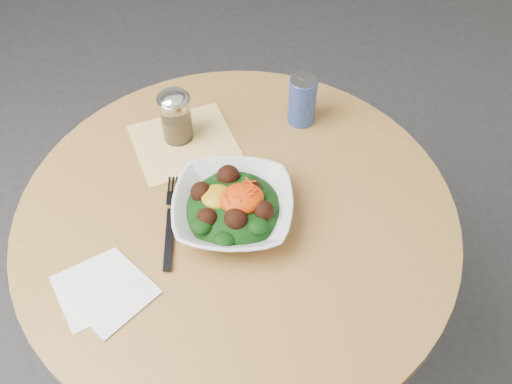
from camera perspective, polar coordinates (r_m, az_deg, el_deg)
The scene contains 8 objects.
ground at distance 1.81m, azimuth -1.32°, elevation -16.50°, with size 6.00×6.00×0.00m, color #2F2F31.
table at distance 1.32m, azimuth -1.75°, elevation -7.21°, with size 0.90×0.90×0.75m.
cloth_napkin at distance 1.29m, azimuth -7.15°, elevation 4.90°, with size 0.22×0.20×0.00m, color orange.
paper_napkins at distance 1.09m, azimuth -15.02°, elevation -9.52°, with size 0.20×0.19×0.00m.
salad_bowl at distance 1.12m, azimuth -2.30°, elevation -1.55°, with size 0.30×0.30×0.09m.
fork at distance 1.15m, azimuth -8.45°, elevation -2.58°, with size 0.08×0.23×0.00m.
spice_shaker at distance 1.27m, azimuth -8.02°, elevation 7.49°, with size 0.07×0.07×0.13m.
beverage_can at distance 1.30m, azimuth 4.65°, elevation 9.15°, with size 0.06×0.06×0.12m.
Camera 1 is at (-0.16, -0.68, 1.67)m, focal length 40.00 mm.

